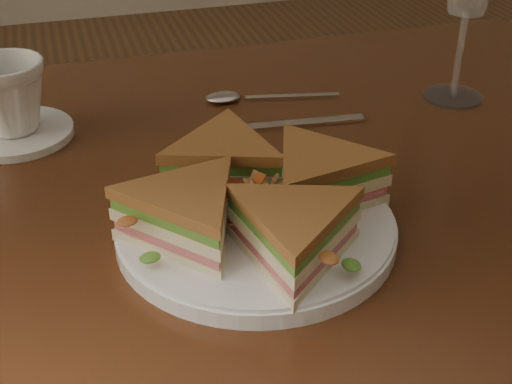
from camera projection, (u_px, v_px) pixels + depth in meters
The scene contains 8 objects.
table at pixel (244, 245), 0.85m from camera, with size 1.20×0.80×0.75m.
plate at pixel (256, 229), 0.69m from camera, with size 0.27×0.27×0.02m, color white.
sandwich_wedges at pixel (256, 196), 0.67m from camera, with size 0.31×0.31×0.06m.
crisps_mound at pixel (256, 200), 0.68m from camera, with size 0.09×0.09×0.05m, color #D8541B, non-canonical shape.
spoon at pixel (240, 98), 0.97m from camera, with size 0.18×0.05×0.01m.
knife at pixel (276, 126), 0.90m from camera, with size 0.22×0.03×0.00m.
saucer at pixel (16, 133), 0.88m from camera, with size 0.14×0.14×0.01m, color white.
coffee_cup at pixel (9, 96), 0.85m from camera, with size 0.10×0.10×0.09m, color white.
Camera 1 is at (-0.18, -0.67, 1.15)m, focal length 50.00 mm.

